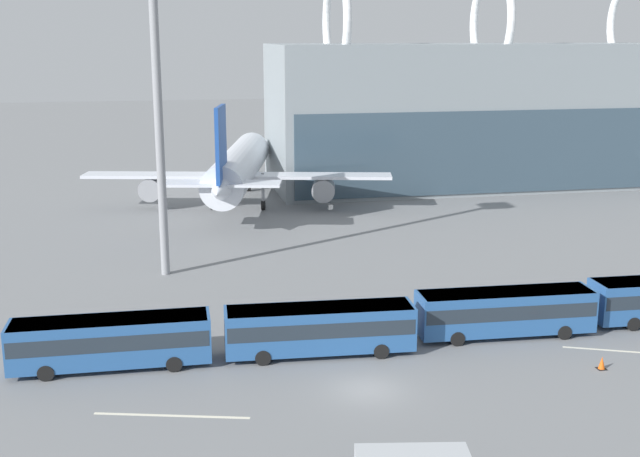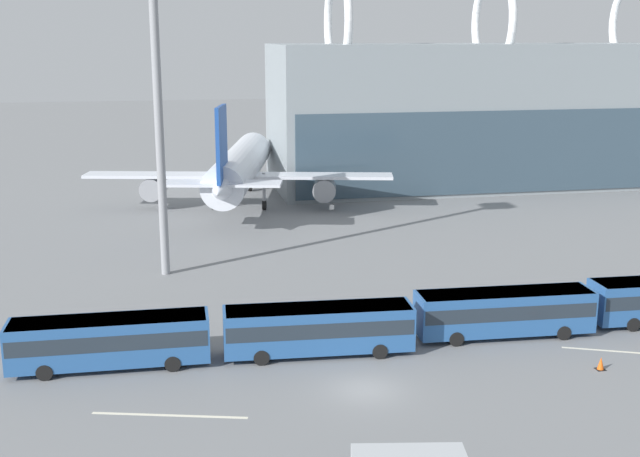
% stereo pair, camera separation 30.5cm
% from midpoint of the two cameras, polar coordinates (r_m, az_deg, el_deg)
% --- Properties ---
extents(ground_plane, '(440.00, 440.00, 0.00)m').
position_cam_midpoint_polar(ground_plane, '(47.93, 3.18, -11.37)').
color(ground_plane, slate).
extents(terminal_building, '(102.35, 19.67, 28.85)m').
position_cam_midpoint_polar(terminal_building, '(124.03, 20.97, 7.92)').
color(terminal_building, gray).
rests_on(terminal_building, ground_plane).
extents(airliner_at_gate_far, '(36.16, 34.62, 13.31)m').
position_cam_midpoint_polar(airliner_at_gate_far, '(95.70, -5.95, 4.28)').
color(airliner_at_gate_far, silver).
rests_on(airliner_at_gate_far, ground_plane).
extents(airliner_parked_remote, '(40.74, 42.05, 12.84)m').
position_cam_midpoint_polar(airliner_parked_remote, '(126.01, 19.77, 5.59)').
color(airliner_parked_remote, silver).
rests_on(airliner_parked_remote, ground_plane).
extents(shuttle_bus_0, '(12.27, 3.00, 3.21)m').
position_cam_midpoint_polar(shuttle_bus_0, '(51.72, -14.81, -7.63)').
color(shuttle_bus_0, '#285693').
rests_on(shuttle_bus_0, ground_plane).
extents(shuttle_bus_1, '(12.36, 3.46, 3.21)m').
position_cam_midpoint_polar(shuttle_bus_1, '(52.09, -0.18, -7.00)').
color(shuttle_bus_1, '#285693').
rests_on(shuttle_bus_1, ground_plane).
extents(shuttle_bus_2, '(12.33, 3.29, 3.21)m').
position_cam_midpoint_polar(shuttle_bus_2, '(56.59, 12.89, -5.65)').
color(shuttle_bus_2, '#285693').
rests_on(shuttle_bus_2, ground_plane).
extents(floodlight_mast, '(3.01, 3.01, 25.06)m').
position_cam_midpoint_polar(floodlight_mast, '(68.23, -11.65, 10.13)').
color(floodlight_mast, gray).
rests_on(floodlight_mast, ground_plane).
extents(lane_stripe_0, '(9.12, 1.09, 0.01)m').
position_cam_midpoint_polar(lane_stripe_0, '(55.70, 3.54, -7.71)').
color(lane_stripe_0, silver).
rests_on(lane_stripe_0, ground_plane).
extents(lane_stripe_2, '(5.78, 2.63, 0.01)m').
position_cam_midpoint_polar(lane_stripe_2, '(56.65, 19.85, -8.15)').
color(lane_stripe_2, silver).
rests_on(lane_stripe_2, ground_plane).
extents(lane_stripe_4, '(8.41, 2.49, 0.01)m').
position_cam_midpoint_polar(lane_stripe_4, '(45.63, -10.70, -12.95)').
color(lane_stripe_4, silver).
rests_on(lane_stripe_4, ground_plane).
extents(traffic_cone_1, '(0.57, 0.57, 0.82)m').
position_cam_midpoint_polar(traffic_cone_1, '(53.34, 19.25, -9.01)').
color(traffic_cone_1, black).
rests_on(traffic_cone_1, ground_plane).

